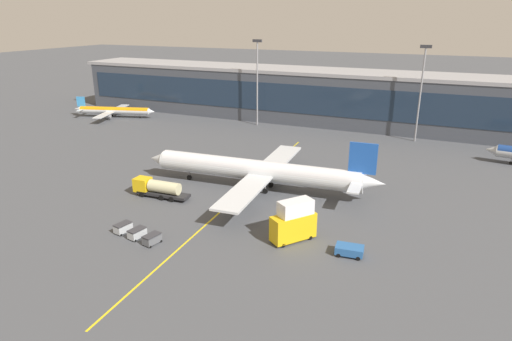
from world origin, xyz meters
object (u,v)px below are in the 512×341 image
(catering_lift, at_px, (294,221))
(baggage_cart_0, at_px, (123,228))
(commuter_jet_far, at_px, (114,110))
(pushback_tug, at_px, (349,250))
(fuel_tanker, at_px, (158,188))
(baggage_cart_2, at_px, (152,239))
(main_airliner, at_px, (258,170))
(baggage_cart_1, at_px, (137,233))

(catering_lift, height_order, baggage_cart_0, catering_lift)
(baggage_cart_0, height_order, commuter_jet_far, commuter_jet_far)
(pushback_tug, distance_m, catering_lift, 8.86)
(fuel_tanker, relative_size, commuter_jet_far, 0.40)
(pushback_tug, xyz_separation_m, baggage_cart_2, (-26.99, -8.40, -0.07))
(pushback_tug, relative_size, baggage_cart_0, 1.38)
(fuel_tanker, bearing_deg, pushback_tug, -10.41)
(fuel_tanker, relative_size, baggage_cart_2, 3.77)
(commuter_jet_far, bearing_deg, main_airliner, -29.78)
(pushback_tug, height_order, catering_lift, catering_lift)
(baggage_cart_0, bearing_deg, catering_lift, 18.42)
(baggage_cart_0, distance_m, baggage_cart_1, 3.20)
(fuel_tanker, distance_m, baggage_cart_1, 16.05)
(pushback_tug, distance_m, baggage_cart_1, 31.13)
(main_airliner, height_order, fuel_tanker, main_airliner)
(baggage_cart_2, xyz_separation_m, commuter_jet_far, (-63.05, 65.28, 1.58))
(main_airliner, bearing_deg, pushback_tug, -39.34)
(fuel_tanker, xyz_separation_m, commuter_jet_far, (-53.23, 50.12, 0.61))
(commuter_jet_far, bearing_deg, baggage_cart_2, -45.99)
(baggage_cart_2, distance_m, commuter_jet_far, 90.77)
(pushback_tug, relative_size, baggage_cart_1, 1.38)
(fuel_tanker, distance_m, baggage_cart_2, 18.09)
(baggage_cart_1, height_order, commuter_jet_far, commuter_jet_far)
(catering_lift, xyz_separation_m, baggage_cart_2, (-18.48, -9.45, -2.28))
(baggage_cart_2, relative_size, commuter_jet_far, 0.11)
(main_airliner, height_order, catering_lift, main_airliner)
(baggage_cart_2, bearing_deg, pushback_tug, 17.28)
(baggage_cart_1, height_order, baggage_cart_2, same)
(main_airliner, distance_m, commuter_jet_far, 78.85)
(main_airliner, relative_size, pushback_tug, 11.78)
(main_airliner, bearing_deg, baggage_cart_2, -101.63)
(catering_lift, distance_m, commuter_jet_far, 98.82)
(baggage_cart_2, bearing_deg, baggage_cart_1, 169.19)
(pushback_tug, xyz_separation_m, catering_lift, (-8.51, 1.05, 2.22))
(baggage_cart_0, xyz_separation_m, baggage_cart_2, (6.29, -1.20, 0.00))
(baggage_cart_1, relative_size, baggage_cart_2, 1.00)
(baggage_cart_0, bearing_deg, baggage_cart_2, -10.81)
(fuel_tanker, relative_size, pushback_tug, 2.73)
(fuel_tanker, height_order, commuter_jet_far, commuter_jet_far)
(catering_lift, bearing_deg, main_airliner, 128.18)
(pushback_tug, bearing_deg, fuel_tanker, 169.59)
(pushback_tug, bearing_deg, baggage_cart_1, -165.49)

